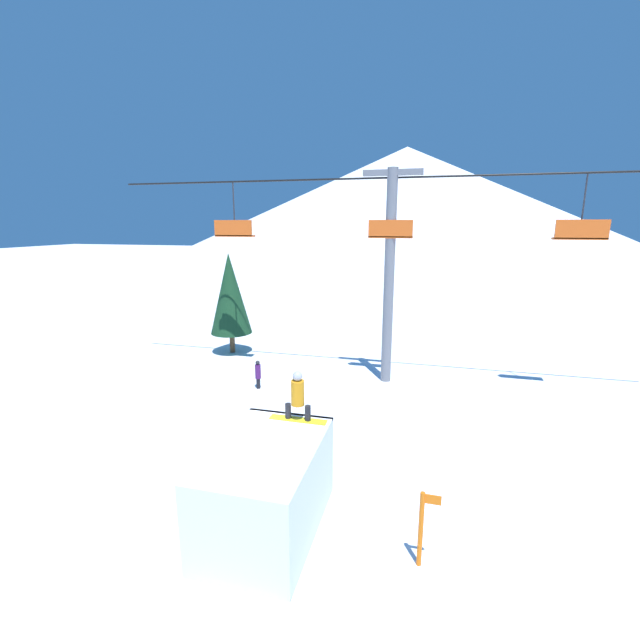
{
  "coord_description": "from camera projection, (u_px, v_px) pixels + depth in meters",
  "views": [
    {
      "loc": [
        4.77,
        -8.59,
        6.87
      ],
      "look_at": [
        1.48,
        4.14,
        3.87
      ],
      "focal_mm": 24.0,
      "sensor_mm": 36.0,
      "label": 1
    }
  ],
  "objects": [
    {
      "name": "ground_plane",
      "position": [
        222.0,
        501.0,
        10.8
      ],
      "size": [
        220.0,
        220.0,
        0.0
      ],
      "primitive_type": "plane",
      "color": "white"
    },
    {
      "name": "snow_ramp",
      "position": [
        267.0,
        488.0,
        9.61
      ],
      "size": [
        2.24,
        3.54,
        2.07
      ],
      "color": "white",
      "rests_on": "ground_plane"
    },
    {
      "name": "pine_tree_near",
      "position": [
        230.0,
        294.0,
        22.53
      ],
      "size": [
        2.18,
        2.18,
        5.36
      ],
      "color": "#4C3823",
      "rests_on": "ground_plane"
    },
    {
      "name": "snowboarder",
      "position": [
        298.0,
        396.0,
        10.49
      ],
      "size": [
        1.46,
        0.33,
        1.28
      ],
      "color": "yellow",
      "rests_on": "snow_ramp"
    },
    {
      "name": "chairlift",
      "position": [
        390.0,
        258.0,
        17.86
      ],
      "size": [
        24.73,
        0.44,
        9.04
      ],
      "color": "slate",
      "rests_on": "ground_plane"
    },
    {
      "name": "mountain_ridge",
      "position": [
        405.0,
        207.0,
        72.55
      ],
      "size": [
        85.58,
        85.58,
        19.11
      ],
      "color": "silver",
      "rests_on": "ground_plane"
    },
    {
      "name": "trail_marker",
      "position": [
        422.0,
        527.0,
        8.6
      ],
      "size": [
        0.41,
        0.1,
        1.67
      ],
      "color": "orange",
      "rests_on": "ground_plane"
    },
    {
      "name": "distant_skier",
      "position": [
        258.0,
        373.0,
        18.02
      ],
      "size": [
        0.24,
        0.24,
        1.23
      ],
      "color": "black",
      "rests_on": "ground_plane"
    }
  ]
}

